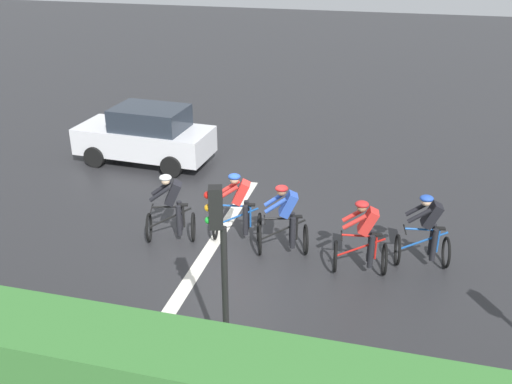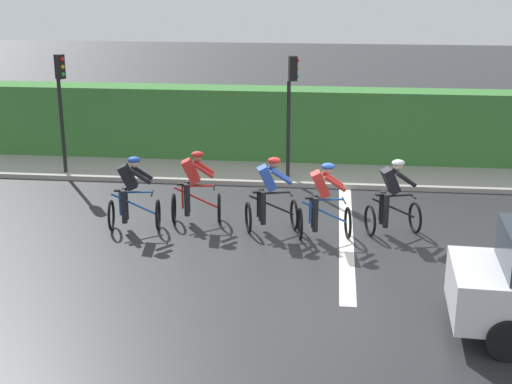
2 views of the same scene
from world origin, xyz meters
The scene contains 9 objects.
ground_plane centered at (0.00, 0.00, 0.00)m, with size 80.00×80.00×0.00m, color #28282B.
road_marking_stop_line centered at (0.00, -0.29, 0.00)m, with size 7.00×0.30×0.01m, color silver.
cyclist_lead centered at (-0.21, 4.36, 0.80)m, with size 0.83×1.17×1.66m.
cyclist_second centered at (0.40, 3.10, 0.80)m, with size 0.82×1.16×1.66m.
cyclist_mid centered at (0.05, 1.38, 0.80)m, with size 0.95×1.22×1.66m.
cyclist_fourth centered at (-0.28, 0.23, 0.80)m, with size 0.84×1.17×1.66m.
cyclist_trailing centered at (0.14, -1.24, 0.80)m, with size 0.96×1.23×1.66m.
car_white centered at (-4.21, -3.85, 0.87)m, with size 2.05×4.18×1.76m.
traffic_light_near_crossing centered at (3.98, 1.18, 2.22)m, with size 0.25×0.31×3.34m.
Camera 1 is at (10.88, 3.53, 6.68)m, focal length 40.05 mm.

